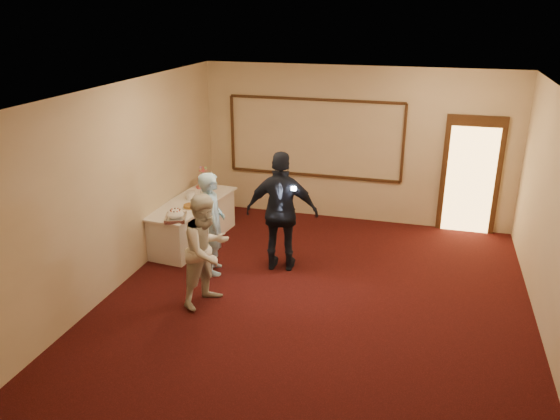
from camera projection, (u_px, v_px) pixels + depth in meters
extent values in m
plane|color=black|center=(315.00, 304.00, 7.84)|extent=(7.00, 7.00, 0.00)
cube|color=beige|center=(355.00, 146.00, 10.47)|extent=(6.00, 0.04, 3.00)
cube|color=beige|center=(221.00, 359.00, 4.16)|extent=(6.00, 0.04, 3.00)
cube|color=beige|center=(119.00, 187.00, 8.08)|extent=(0.04, 7.00, 3.00)
cube|color=white|center=(320.00, 93.00, 6.78)|extent=(6.00, 7.00, 0.04)
cube|color=#33210F|center=(314.00, 175.00, 10.87)|extent=(3.40, 0.04, 0.05)
cube|color=#33210F|center=(315.00, 99.00, 10.34)|extent=(3.40, 0.04, 0.05)
cube|color=#33210F|center=(232.00, 133.00, 11.04)|extent=(0.05, 0.04, 1.50)
cube|color=#33210F|center=(404.00, 144.00, 10.17)|extent=(0.05, 0.04, 1.50)
cube|color=#33210F|center=(471.00, 175.00, 10.02)|extent=(1.05, 0.06, 2.20)
cube|color=#FFBF66|center=(470.00, 181.00, 10.03)|extent=(0.85, 0.02, 2.00)
cube|color=white|center=(192.00, 223.00, 9.78)|extent=(0.92, 2.04, 0.74)
cube|color=white|center=(191.00, 203.00, 9.64)|extent=(1.02, 2.16, 0.03)
cube|color=silver|center=(176.00, 219.00, 8.82)|extent=(0.44, 0.49, 0.04)
ellipsoid|color=white|center=(176.00, 214.00, 8.79)|extent=(0.27, 0.27, 0.12)
cube|color=silver|center=(184.00, 215.00, 8.90)|extent=(0.22, 0.22, 0.01)
cylinder|color=#E96165|center=(204.00, 177.00, 10.34)|extent=(0.02, 0.02, 0.41)
cylinder|color=#E96165|center=(204.00, 187.00, 10.41)|extent=(0.31, 0.31, 0.01)
cylinder|color=#E96165|center=(204.00, 179.00, 10.35)|extent=(0.23, 0.23, 0.01)
cylinder|color=#E96165|center=(203.00, 170.00, 10.29)|extent=(0.16, 0.16, 0.01)
cylinder|color=white|center=(191.00, 196.00, 9.74)|extent=(0.17, 0.17, 0.14)
cylinder|color=white|center=(190.00, 192.00, 9.71)|extent=(0.18, 0.18, 0.01)
cylinder|color=white|center=(205.00, 194.00, 9.80)|extent=(0.17, 0.17, 0.14)
cylinder|color=white|center=(205.00, 190.00, 9.78)|extent=(0.18, 0.18, 0.01)
cylinder|color=white|center=(191.00, 208.00, 9.34)|extent=(0.29, 0.29, 0.01)
cylinder|color=brown|center=(191.00, 206.00, 9.33)|extent=(0.24, 0.24, 0.05)
imported|color=#A0D6F4|center=(212.00, 223.00, 8.53)|extent=(0.61, 0.71, 1.66)
imported|color=silver|center=(207.00, 250.00, 7.62)|extent=(0.88, 0.98, 1.64)
imported|color=black|center=(282.00, 212.00, 8.58)|extent=(1.19, 0.60, 1.95)
cube|color=white|center=(294.00, 189.00, 8.23)|extent=(0.08, 0.06, 0.05)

